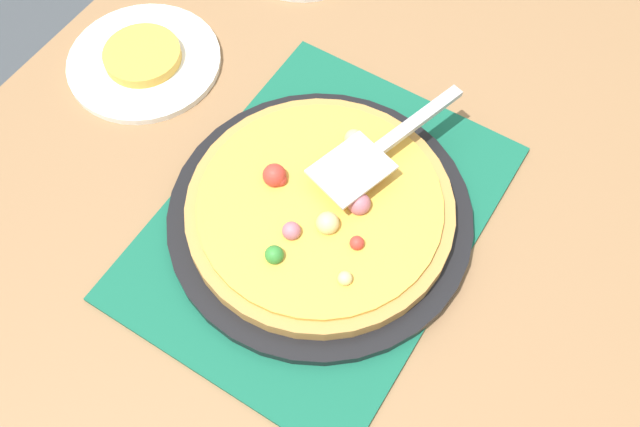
{
  "coord_description": "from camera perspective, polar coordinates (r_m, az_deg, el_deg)",
  "views": [
    {
      "loc": [
        0.37,
        0.23,
        1.54
      ],
      "look_at": [
        0.0,
        0.0,
        0.77
      ],
      "focal_mm": 39.99,
      "sensor_mm": 36.0,
      "label": 1
    }
  ],
  "objects": [
    {
      "name": "placemat",
      "position": [
        0.9,
        0.0,
        -0.54
      ],
      "size": [
        0.48,
        0.36,
        0.01
      ],
      "primitive_type": "cube",
      "color": "#145B42",
      "rests_on": "dining_table"
    },
    {
      "name": "pizza",
      "position": [
        0.87,
        -0.0,
        0.43
      ],
      "size": [
        0.33,
        0.33,
        0.05
      ],
      "color": "#B78442",
      "rests_on": "pizza_pan"
    },
    {
      "name": "dining_table",
      "position": [
        1.0,
        0.0,
        -3.68
      ],
      "size": [
        1.4,
        1.0,
        0.75
      ],
      "color": "olive",
      "rests_on": "ground_plane"
    },
    {
      "name": "pizza_pan",
      "position": [
        0.89,
        0.0,
        -0.22
      ],
      "size": [
        0.38,
        0.38,
        0.01
      ],
      "primitive_type": "cylinder",
      "color": "black",
      "rests_on": "placemat"
    },
    {
      "name": "served_slice_right",
      "position": [
        1.07,
        -14.04,
        12.18
      ],
      "size": [
        0.11,
        0.11,
        0.02
      ],
      "primitive_type": "cylinder",
      "color": "gold",
      "rests_on": "plate_far_right"
    },
    {
      "name": "plate_far_right",
      "position": [
        1.08,
        -13.89,
        11.72
      ],
      "size": [
        0.22,
        0.22,
        0.01
      ],
      "primitive_type": "cylinder",
      "color": "white",
      "rests_on": "dining_table"
    },
    {
      "name": "pizza_server",
      "position": [
        0.88,
        4.85,
        5.26
      ],
      "size": [
        0.23,
        0.11,
        0.01
      ],
      "color": "silver",
      "rests_on": "pizza"
    },
    {
      "name": "ground_plane",
      "position": [
        1.6,
        0.0,
        -13.79
      ],
      "size": [
        8.0,
        8.0,
        0.0
      ],
      "primitive_type": "plane",
      "color": "#3D4247"
    }
  ]
}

